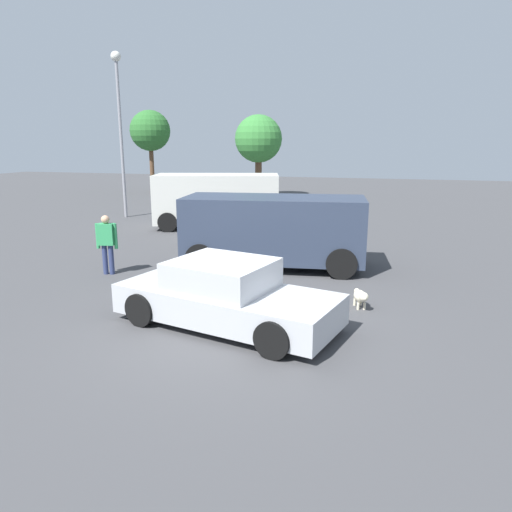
# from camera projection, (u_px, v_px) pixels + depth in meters

# --- Properties ---
(ground_plane) EXTENTS (80.00, 80.00, 0.00)m
(ground_plane) POSITION_uv_depth(u_px,v_px,m) (234.00, 326.00, 8.98)
(ground_plane) COLOR #424244
(sedan_foreground) EXTENTS (4.51, 2.66, 1.26)m
(sedan_foreground) POSITION_uv_depth(u_px,v_px,m) (226.00, 296.00, 8.89)
(sedan_foreground) COLOR #B7BABF
(sedan_foreground) RESTS_ON ground_plane
(dog) EXTENTS (0.37, 0.65, 0.42)m
(dog) POSITION_uv_depth(u_px,v_px,m) (361.00, 296.00, 9.88)
(dog) COLOR beige
(dog) RESTS_ON ground_plane
(van_white) EXTENTS (5.26, 3.22, 2.16)m
(van_white) POSITION_uv_depth(u_px,v_px,m) (217.00, 199.00, 19.10)
(van_white) COLOR silver
(van_white) RESTS_ON ground_plane
(suv_dark) EXTENTS (5.11, 2.67, 1.96)m
(suv_dark) POSITION_uv_depth(u_px,v_px,m) (274.00, 229.00, 13.03)
(suv_dark) COLOR #2D384C
(suv_dark) RESTS_ON ground_plane
(pedestrian) EXTENTS (0.56, 0.32, 1.57)m
(pedestrian) POSITION_uv_depth(u_px,v_px,m) (107.00, 240.00, 12.32)
(pedestrian) COLOR navy
(pedestrian) RESTS_ON ground_plane
(light_post_near) EXTENTS (0.44, 0.44, 7.28)m
(light_post_near) POSITION_uv_depth(u_px,v_px,m) (119.00, 109.00, 21.06)
(light_post_near) COLOR gray
(light_post_near) RESTS_ON ground_plane
(tree_back_left) EXTENTS (2.73, 2.73, 5.56)m
(tree_back_left) POSITION_uv_depth(u_px,v_px,m) (150.00, 131.00, 32.10)
(tree_back_left) COLOR brown
(tree_back_left) RESTS_ON ground_plane
(tree_back_center) EXTENTS (2.96, 2.96, 5.12)m
(tree_back_center) POSITION_uv_depth(u_px,v_px,m) (258.00, 139.00, 29.56)
(tree_back_center) COLOR brown
(tree_back_center) RESTS_ON ground_plane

